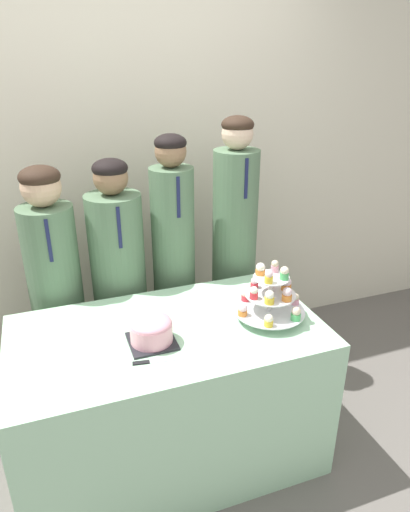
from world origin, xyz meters
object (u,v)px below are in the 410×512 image
(cake_knife, at_px, (151,362))
(student_0, at_px, (58,301))
(student_2, at_px, (174,273))
(student_3, at_px, (234,259))
(round_cake, at_px, (151,329))
(student_1, at_px, (120,292))
(cupcake_stand, at_px, (271,295))

(cake_knife, relative_size, student_0, 0.16)
(student_2, relative_size, student_3, 0.95)
(round_cake, distance_m, student_0, 0.76)
(cake_knife, bearing_deg, student_2, 76.50)
(student_1, bearing_deg, cupcake_stand, -47.32)
(student_0, height_order, student_1, student_1)
(cupcake_stand, bearing_deg, student_2, 113.29)
(student_0, bearing_deg, round_cake, -60.86)
(round_cake, bearing_deg, cake_knife, -105.06)
(round_cake, distance_m, cake_knife, 0.16)
(student_1, xyz_separation_m, student_3, (0.70, 0.00, 0.10))
(student_0, relative_size, student_3, 0.88)
(cupcake_stand, distance_m, student_3, 0.67)
(student_2, bearing_deg, student_0, 180.00)
(student_1, relative_size, student_2, 0.93)
(cupcake_stand, bearing_deg, round_cake, -179.64)
(cupcake_stand, xyz_separation_m, student_3, (0.10, 0.65, -0.11))
(round_cake, relative_size, cupcake_stand, 0.60)
(cupcake_stand, height_order, student_3, student_3)
(student_2, height_order, student_3, student_3)
(student_1, xyz_separation_m, student_2, (0.32, -0.00, 0.07))
(cupcake_stand, xyz_separation_m, student_0, (-0.94, 0.65, -0.20))
(cupcake_stand, relative_size, student_2, 0.22)
(cake_knife, relative_size, cupcake_stand, 0.69)
(round_cake, relative_size, student_0, 0.14)
(round_cake, xyz_separation_m, student_1, (-0.03, 0.66, -0.15))
(cake_knife, distance_m, cupcake_stand, 0.64)
(cake_knife, distance_m, student_1, 0.80)
(cake_knife, height_order, cupcake_stand, cupcake_stand)
(cupcake_stand, relative_size, student_0, 0.23)
(cake_knife, height_order, student_0, student_0)
(student_0, distance_m, student_3, 1.04)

